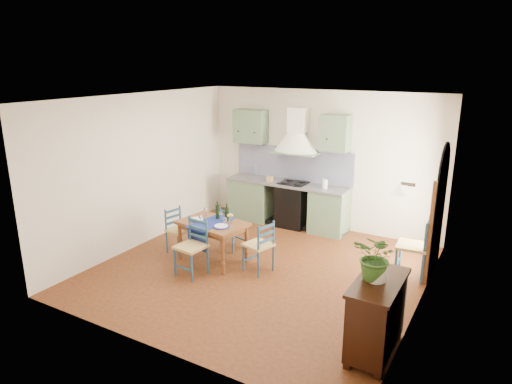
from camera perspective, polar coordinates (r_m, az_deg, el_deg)
floor at (r=7.68m, az=0.52°, el=-9.69°), size 5.00×5.00×0.00m
back_wall at (r=9.45m, az=4.89°, el=2.01°), size 5.00×0.96×2.80m
right_wall at (r=6.68m, az=20.80°, el=-2.46°), size 0.26×5.00×2.80m
left_wall at (r=8.65m, az=-14.05°, el=2.64°), size 0.04×5.00×2.80m
ceiling at (r=6.94m, az=0.58°, el=11.66°), size 5.00×5.00×0.01m
dining_table at (r=7.80m, az=-5.44°, el=-4.34°), size 1.20×0.92×1.02m
chair_near at (r=7.42m, az=-7.98°, el=-6.77°), size 0.47×0.47×0.92m
chair_far at (r=8.33m, az=-3.03°, el=-4.51°), size 0.45×0.45×0.80m
chair_left at (r=8.29m, az=-9.68°, el=-4.74°), size 0.45×0.45×0.82m
chair_right at (r=7.45m, az=0.46°, el=-6.73°), size 0.50×0.50×0.87m
chair_spare at (r=7.66m, az=19.21°, el=-6.49°), size 0.49×0.49×1.00m
sideboard at (r=5.66m, az=14.77°, el=-14.52°), size 0.50×1.05×0.94m
potted_plant at (r=5.35m, az=14.88°, el=-7.90°), size 0.60×0.55×0.56m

